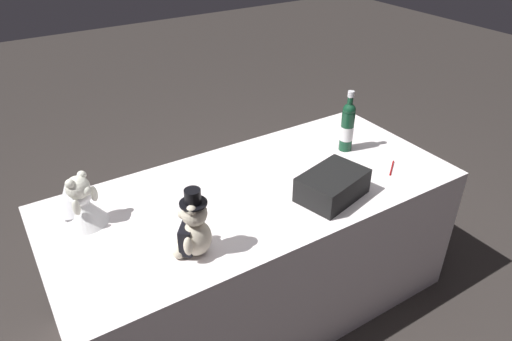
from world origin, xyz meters
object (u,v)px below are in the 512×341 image
(champagne_bottle, at_px, (347,126))
(signing_pen, at_px, (392,168))
(teddy_bear_bride, at_px, (79,202))
(gift_case_black, at_px, (332,185))
(teddy_bear_groom, at_px, (193,229))

(champagne_bottle, xyz_separation_m, signing_pen, (0.07, -0.27, -0.13))
(teddy_bear_bride, height_order, gift_case_black, teddy_bear_bride)
(signing_pen, bearing_deg, teddy_bear_groom, -177.80)
(signing_pen, height_order, gift_case_black, gift_case_black)
(gift_case_black, bearing_deg, signing_pen, 3.97)
(teddy_bear_bride, height_order, champagne_bottle, champagne_bottle)
(signing_pen, relative_size, gift_case_black, 0.35)
(teddy_bear_bride, distance_m, champagne_bottle, 1.33)
(champagne_bottle, bearing_deg, gift_case_black, -138.98)
(champagne_bottle, relative_size, gift_case_black, 0.95)
(teddy_bear_groom, height_order, gift_case_black, teddy_bear_groom)
(teddy_bear_groom, bearing_deg, teddy_bear_bride, 126.10)
(teddy_bear_groom, xyz_separation_m, teddy_bear_bride, (-0.31, 0.42, -0.02))
(teddy_bear_groom, height_order, teddy_bear_bride, teddy_bear_groom)
(teddy_bear_groom, bearing_deg, signing_pen, 2.20)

